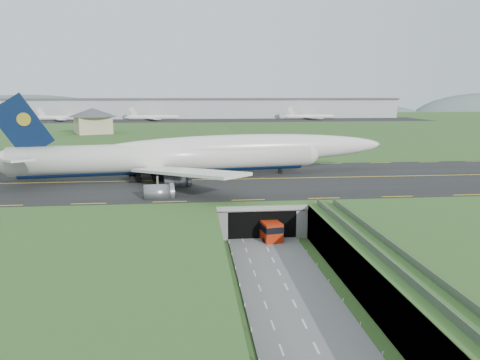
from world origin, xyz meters
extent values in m
plane|color=#2E5020|center=(0.00, 0.00, 0.00)|extent=(900.00, 900.00, 0.00)
cube|color=gray|center=(0.00, 0.00, 3.00)|extent=(800.00, 800.00, 6.00)
cube|color=slate|center=(0.00, -7.50, 0.10)|extent=(12.00, 75.00, 0.20)
cube|color=black|center=(0.00, 33.00, 6.09)|extent=(800.00, 44.00, 0.18)
cube|color=gray|center=(0.00, 19.00, 5.50)|extent=(16.00, 22.00, 1.00)
cube|color=gray|center=(-7.00, 19.00, 3.00)|extent=(2.00, 22.00, 6.00)
cube|color=gray|center=(7.00, 19.00, 3.00)|extent=(2.00, 22.00, 6.00)
cube|color=black|center=(0.00, 14.00, 2.50)|extent=(12.00, 12.00, 5.00)
cube|color=#A8A8A3|center=(0.00, 7.95, 5.60)|extent=(17.00, 0.50, 0.80)
cube|color=#A8A8A3|center=(11.00, -18.50, 5.80)|extent=(3.00, 53.00, 0.50)
cube|color=gray|center=(9.60, -18.50, 6.55)|extent=(0.06, 53.00, 1.00)
cube|color=gray|center=(12.40, -18.50, 6.55)|extent=(0.06, 53.00, 1.00)
cylinder|color=#A8A8A3|center=(11.00, -28.00, 2.80)|extent=(0.90, 0.90, 5.60)
cylinder|color=#A8A8A3|center=(11.00, -16.00, 2.80)|extent=(0.90, 0.90, 5.60)
cylinder|color=#A8A8A3|center=(11.00, -4.00, 2.80)|extent=(0.90, 0.90, 5.60)
cylinder|color=silver|center=(-17.24, 35.48, 11.06)|extent=(66.51, 15.66, 6.24)
sphere|color=silver|center=(15.57, 40.22, 11.06)|extent=(6.93, 6.93, 6.12)
ellipsoid|color=silver|center=(0.47, 38.04, 12.46)|extent=(70.07, 15.69, 6.55)
ellipsoid|color=black|center=(14.60, 40.08, 11.84)|extent=(4.71, 3.33, 2.18)
cylinder|color=#081633|center=(-17.24, 35.48, 8.62)|extent=(62.71, 11.60, 2.62)
cube|color=silver|center=(-17.54, 51.20, 10.08)|extent=(17.18, 29.67, 2.62)
cube|color=silver|center=(-48.20, 38.40, 12.52)|extent=(7.76, 11.59, 1.00)
cube|color=silver|center=(-13.08, 20.32, 10.08)|extent=(23.44, 27.18, 2.62)
cube|color=silver|center=(-46.11, 23.92, 12.52)|extent=(9.88, 11.25, 1.00)
cube|color=#081633|center=(-46.68, 31.23, 18.37)|extent=(12.36, 2.35, 13.80)
cylinder|color=gold|center=(-46.19, 31.30, 19.83)|extent=(2.80, 1.07, 2.73)
cylinder|color=slate|center=(-17.87, 44.75, 7.06)|extent=(5.48, 3.91, 3.22)
cylinder|color=slate|center=(-23.89, 54.22, 7.06)|extent=(5.48, 3.91, 3.22)
cylinder|color=slate|center=(-15.22, 26.42, 7.06)|extent=(5.48, 3.91, 3.22)
cylinder|color=slate|center=(-18.31, 15.62, 7.06)|extent=(5.48, 3.91, 3.22)
cylinder|color=black|center=(9.01, 39.28, 6.72)|extent=(1.13, 0.64, 1.07)
cube|color=black|center=(-21.59, 34.85, 6.86)|extent=(6.77, 7.59, 1.37)
cube|color=#AB240B|center=(0.98, 8.58, 1.83)|extent=(4.36, 8.53, 3.25)
cube|color=black|center=(0.98, 8.58, 2.48)|extent=(4.44, 8.65, 1.08)
cube|color=black|center=(0.98, 8.58, 0.47)|extent=(4.05, 7.96, 0.54)
cylinder|color=black|center=(0.04, 5.67, 0.60)|extent=(0.54, 1.03, 0.98)
cylinder|color=black|center=(-0.87, 11.02, 0.60)|extent=(0.54, 1.03, 0.98)
cylinder|color=black|center=(2.82, 6.14, 0.60)|extent=(0.54, 1.03, 0.98)
cylinder|color=black|center=(1.91, 11.49, 0.60)|extent=(0.54, 1.03, 0.98)
cube|color=#C1B08B|center=(-58.93, 161.46, 10.10)|extent=(20.02, 20.02, 8.20)
cone|color=#4C4C51|center=(-58.93, 161.46, 16.25)|extent=(29.36, 29.36, 4.10)
cube|color=#B2B2B2|center=(0.00, 300.00, 13.50)|extent=(300.00, 22.00, 15.00)
cube|color=#4C4C51|center=(0.00, 300.00, 21.00)|extent=(302.00, 24.00, 1.20)
cube|color=black|center=(0.00, 270.00, 6.14)|extent=(320.00, 50.00, 0.08)
cylinder|color=silver|center=(-103.46, 275.00, 8.18)|extent=(34.00, 3.20, 3.20)
cylinder|color=silver|center=(-39.52, 275.00, 8.18)|extent=(34.00, 3.20, 3.20)
cylinder|color=silver|center=(75.72, 275.00, 8.18)|extent=(34.00, 3.20, 3.20)
ellipsoid|color=#4F5F5C|center=(-180.00, 430.00, -4.00)|extent=(220.00, 77.00, 56.00)
ellipsoid|color=#4F5F5C|center=(120.00, 430.00, -4.00)|extent=(260.00, 91.00, 44.00)
camera|label=1|loc=(-11.86, -69.49, 25.03)|focal=35.00mm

